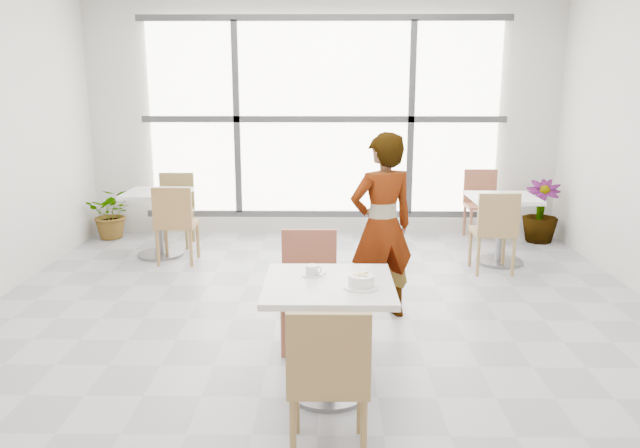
{
  "coord_description": "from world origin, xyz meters",
  "views": [
    {
      "loc": [
        0.05,
        -4.44,
        1.96
      ],
      "look_at": [
        0.0,
        -0.3,
        1.0
      ],
      "focal_mm": 34.58,
      "sensor_mm": 36.0,
      "label": 1
    }
  ],
  "objects_px": {
    "coffee_cup": "(312,271)",
    "main_table": "(329,317)",
    "chair_near": "(328,373)",
    "bg_table_right": "(502,220)",
    "person": "(382,227)",
    "bg_chair_right_far": "(481,199)",
    "bg_chair_right_near": "(495,227)",
    "oatmeal_bowl": "(361,281)",
    "plant_right": "(540,211)",
    "bg_chair_left_far": "(176,204)",
    "bg_chair_left_near": "(175,220)",
    "plant_left": "(112,213)",
    "bg_table_left": "(158,214)",
    "chair_far": "(309,280)"
  },
  "relations": [
    {
      "from": "coffee_cup",
      "to": "main_table",
      "type": "bearing_deg",
      "value": -52.39
    },
    {
      "from": "chair_near",
      "to": "bg_table_right",
      "type": "distance_m",
      "value": 4.15
    },
    {
      "from": "bg_table_right",
      "to": "person",
      "type": "bearing_deg",
      "value": -131.89
    },
    {
      "from": "coffee_cup",
      "to": "bg_chair_right_far",
      "type": "relative_size",
      "value": 0.18
    },
    {
      "from": "main_table",
      "to": "bg_chair_right_near",
      "type": "distance_m",
      "value": 3.09
    },
    {
      "from": "oatmeal_bowl",
      "to": "plant_right",
      "type": "xyz_separation_m",
      "value": [
        2.44,
        4.0,
        -0.4
      ]
    },
    {
      "from": "oatmeal_bowl",
      "to": "person",
      "type": "relative_size",
      "value": 0.13
    },
    {
      "from": "bg_table_right",
      "to": "plant_right",
      "type": "bearing_deg",
      "value": 51.45
    },
    {
      "from": "bg_table_right",
      "to": "bg_chair_right_near",
      "type": "height_order",
      "value": "bg_chair_right_near"
    },
    {
      "from": "bg_table_right",
      "to": "bg_chair_left_far",
      "type": "relative_size",
      "value": 0.86
    },
    {
      "from": "oatmeal_bowl",
      "to": "person",
      "type": "bearing_deg",
      "value": 80.26
    },
    {
      "from": "chair_near",
      "to": "bg_chair_right_far",
      "type": "height_order",
      "value": "same"
    },
    {
      "from": "bg_table_right",
      "to": "bg_chair_right_far",
      "type": "distance_m",
      "value": 1.14
    },
    {
      "from": "bg_chair_left_near",
      "to": "plant_left",
      "type": "bearing_deg",
      "value": -46.25
    },
    {
      "from": "oatmeal_bowl",
      "to": "bg_table_left",
      "type": "distance_m",
      "value": 3.95
    },
    {
      "from": "main_table",
      "to": "bg_table_left",
      "type": "bearing_deg",
      "value": 121.19
    },
    {
      "from": "oatmeal_bowl",
      "to": "bg_chair_left_near",
      "type": "xyz_separation_m",
      "value": [
        -1.86,
        2.98,
        -0.29
      ]
    },
    {
      "from": "coffee_cup",
      "to": "bg_chair_left_far",
      "type": "bearing_deg",
      "value": 116.07
    },
    {
      "from": "bg_table_right",
      "to": "bg_chair_right_far",
      "type": "bearing_deg",
      "value": 87.34
    },
    {
      "from": "chair_far",
      "to": "plant_left",
      "type": "bearing_deg",
      "value": 129.01
    },
    {
      "from": "chair_far",
      "to": "bg_chair_right_near",
      "type": "xyz_separation_m",
      "value": [
        1.87,
        1.77,
        0.0
      ]
    },
    {
      "from": "oatmeal_bowl",
      "to": "bg_chair_right_far",
      "type": "height_order",
      "value": "bg_chair_right_far"
    },
    {
      "from": "chair_far",
      "to": "oatmeal_bowl",
      "type": "xyz_separation_m",
      "value": [
        0.34,
        -0.9,
        0.29
      ]
    },
    {
      "from": "oatmeal_bowl",
      "to": "bg_table_left",
      "type": "xyz_separation_m",
      "value": [
        -2.13,
        3.31,
        -0.31
      ]
    },
    {
      "from": "chair_near",
      "to": "oatmeal_bowl",
      "type": "bearing_deg",
      "value": -107.59
    },
    {
      "from": "plant_right",
      "to": "bg_table_right",
      "type": "bearing_deg",
      "value": -128.55
    },
    {
      "from": "bg_table_right",
      "to": "bg_chair_left_far",
      "type": "distance_m",
      "value": 3.85
    },
    {
      "from": "chair_near",
      "to": "bg_chair_left_near",
      "type": "xyz_separation_m",
      "value": [
        -1.66,
        3.6,
        0.0
      ]
    },
    {
      "from": "chair_near",
      "to": "plant_right",
      "type": "height_order",
      "value": "chair_near"
    },
    {
      "from": "person",
      "to": "bg_table_left",
      "type": "bearing_deg",
      "value": -59.84
    },
    {
      "from": "bg_table_left",
      "to": "person",
      "type": "bearing_deg",
      "value": -38.0
    },
    {
      "from": "bg_table_left",
      "to": "plant_right",
      "type": "height_order",
      "value": "plant_right"
    },
    {
      "from": "plant_right",
      "to": "oatmeal_bowl",
      "type": "bearing_deg",
      "value": -121.44
    },
    {
      "from": "bg_table_left",
      "to": "bg_chair_left_near",
      "type": "distance_m",
      "value": 0.43
    },
    {
      "from": "plant_left",
      "to": "plant_right",
      "type": "height_order",
      "value": "plant_right"
    },
    {
      "from": "chair_far",
      "to": "oatmeal_bowl",
      "type": "height_order",
      "value": "chair_far"
    },
    {
      "from": "chair_near",
      "to": "person",
      "type": "xyz_separation_m",
      "value": [
        0.44,
        2.07,
        0.28
      ]
    },
    {
      "from": "person",
      "to": "main_table",
      "type": "bearing_deg",
      "value": 49.95
    },
    {
      "from": "plant_right",
      "to": "plant_left",
      "type": "bearing_deg",
      "value": 178.69
    },
    {
      "from": "bg_table_right",
      "to": "bg_chair_left_near",
      "type": "bearing_deg",
      "value": -178.53
    },
    {
      "from": "bg_chair_left_near",
      "to": "plant_right",
      "type": "distance_m",
      "value": 4.43
    },
    {
      "from": "chair_far",
      "to": "bg_chair_left_near",
      "type": "distance_m",
      "value": 2.57
    },
    {
      "from": "main_table",
      "to": "chair_near",
      "type": "distance_m",
      "value": 0.72
    },
    {
      "from": "main_table",
      "to": "plant_left",
      "type": "relative_size",
      "value": 1.23
    },
    {
      "from": "bg_chair_right_near",
      "to": "bg_chair_right_far",
      "type": "distance_m",
      "value": 1.55
    },
    {
      "from": "bg_chair_right_far",
      "to": "plant_left",
      "type": "height_order",
      "value": "bg_chair_right_far"
    },
    {
      "from": "chair_far",
      "to": "coffee_cup",
      "type": "height_order",
      "value": "chair_far"
    },
    {
      "from": "bg_table_left",
      "to": "coffee_cup",
      "type": "bearing_deg",
      "value": -59.12
    },
    {
      "from": "chair_far",
      "to": "plant_left",
      "type": "relative_size",
      "value": 1.33
    },
    {
      "from": "main_table",
      "to": "coffee_cup",
      "type": "height_order",
      "value": "coffee_cup"
    }
  ]
}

